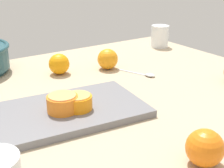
% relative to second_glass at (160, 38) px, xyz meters
% --- Properties ---
extents(ground_plane, '(1.15, 1.02, 0.03)m').
position_rel_second_glass_xyz_m(ground_plane, '(-0.48, -0.35, -0.05)').
color(ground_plane, tan).
extents(second_glass, '(0.07, 0.07, 0.09)m').
position_rel_second_glass_xyz_m(second_glass, '(0.00, 0.00, 0.00)').
color(second_glass, white).
rests_on(second_glass, ground_plane).
extents(cutting_board, '(0.37, 0.25, 0.02)m').
position_rel_second_glass_xyz_m(cutting_board, '(-0.59, -0.35, -0.03)').
color(cutting_board, slate).
rests_on(cutting_board, ground_plane).
extents(orange_half_0, '(0.07, 0.07, 0.04)m').
position_rel_second_glass_xyz_m(orange_half_0, '(-0.58, -0.37, -0.00)').
color(orange_half_0, orange).
rests_on(orange_half_0, cutting_board).
extents(orange_half_1, '(0.07, 0.07, 0.04)m').
position_rel_second_glass_xyz_m(orange_half_1, '(-0.61, -0.36, -0.00)').
color(orange_half_1, orange).
rests_on(orange_half_1, cutting_board).
extents(loose_orange_0, '(0.07, 0.07, 0.07)m').
position_rel_second_glass_xyz_m(loose_orange_0, '(-0.49, -0.08, -0.01)').
color(loose_orange_0, orange).
rests_on(loose_orange_0, ground_plane).
extents(loose_orange_3, '(0.07, 0.07, 0.07)m').
position_rel_second_glass_xyz_m(loose_orange_3, '(-0.34, -0.12, -0.00)').
color(loose_orange_3, orange).
rests_on(loose_orange_3, ground_plane).
extents(loose_orange_4, '(0.07, 0.07, 0.07)m').
position_rel_second_glass_xyz_m(loose_orange_4, '(-0.48, -0.65, -0.00)').
color(loose_orange_4, orange).
rests_on(loose_orange_4, ground_plane).
extents(spoon, '(0.06, 0.13, 0.01)m').
position_rel_second_glass_xyz_m(spoon, '(-0.28, -0.23, -0.03)').
color(spoon, silver).
rests_on(spoon, ground_plane).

